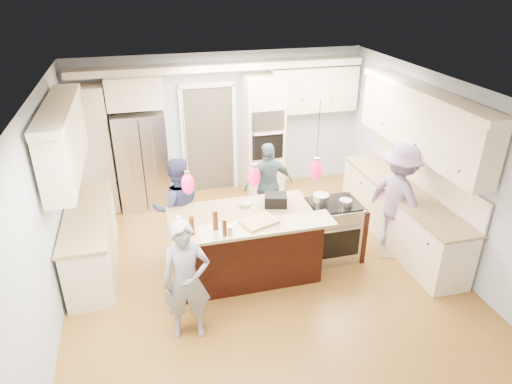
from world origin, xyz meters
TOP-DOWN VIEW (x-y plane):
  - ground_plane at (0.00, 0.00)m, footprint 6.00×6.00m
  - room_shell at (0.00, 0.00)m, footprint 5.54×6.04m
  - refrigerator at (-1.55, 2.64)m, footprint 0.90×0.70m
  - oven_column at (0.75, 2.67)m, footprint 0.72×0.69m
  - back_upper_cabinets at (-0.75, 2.76)m, footprint 5.30×0.61m
  - right_counter_run at (2.44, 0.30)m, footprint 0.64×3.10m
  - left_cabinets at (-2.44, 0.80)m, footprint 0.64×2.30m
  - kitchen_island at (-0.25, 0.07)m, footprint 2.10×1.46m
  - island_range at (1.16, 0.15)m, footprint 0.82×0.71m
  - pendant_lights at (-0.25, -0.51)m, footprint 1.75×0.15m
  - person_bar_end at (-1.19, -0.99)m, footprint 0.61×0.44m
  - person_far_left at (-1.10, 0.85)m, footprint 0.84×0.69m
  - person_far_right at (0.49, 1.37)m, footprint 0.90×0.43m
  - person_range_side at (2.22, 0.11)m, footprint 0.95×1.27m
  - floor_rug at (2.40, 0.20)m, footprint 1.05×1.23m
  - water_bottle at (-1.20, -0.55)m, footprint 0.08×0.08m
  - beer_bottle_a at (-1.04, -0.53)m, footprint 0.07×0.07m
  - beer_bottle_b at (-0.66, -0.66)m, footprint 0.07×0.07m
  - beer_bottle_c at (-0.74, -0.48)m, footprint 0.09×0.09m
  - drink_can at (-0.59, -0.65)m, footprint 0.07×0.07m
  - cutting_board at (-0.17, -0.47)m, footprint 0.52×0.45m
  - pot_large at (0.96, 0.20)m, footprint 0.24×0.24m
  - pot_small at (1.28, 0.03)m, footprint 0.19×0.19m

SIDE VIEW (x-z plane):
  - ground_plane at x=0.00m, z-range 0.00..0.00m
  - floor_rug at x=2.40m, z-range 0.00..0.01m
  - island_range at x=1.16m, z-range 0.00..0.92m
  - kitchen_island at x=-0.25m, z-range -0.07..1.05m
  - person_far_right at x=0.49m, z-range 0.00..1.48m
  - person_bar_end at x=-1.19m, z-range 0.00..1.56m
  - person_far_left at x=-1.10m, z-range 0.00..1.59m
  - person_range_side at x=2.22m, z-range 0.00..1.76m
  - refrigerator at x=-1.55m, z-range 0.00..1.80m
  - pot_small at x=1.28m, z-range 0.92..1.01m
  - pot_large at x=0.96m, z-range 0.92..1.06m
  - right_counter_run at x=2.44m, z-range -0.20..2.31m
  - left_cabinets at x=-2.44m, z-range -0.20..2.31m
  - cutting_board at x=-0.17m, z-range 1.12..1.15m
  - oven_column at x=0.75m, z-range 0.00..2.30m
  - drink_can at x=-0.59m, z-range 1.12..1.23m
  - beer_bottle_b at x=-0.66m, z-range 1.12..1.35m
  - beer_bottle_a at x=-1.04m, z-range 1.12..1.37m
  - beer_bottle_c at x=-0.74m, z-range 1.12..1.39m
  - water_bottle at x=-1.20m, z-range 1.12..1.40m
  - back_upper_cabinets at x=-0.75m, z-range 0.40..2.94m
  - pendant_lights at x=-0.25m, z-range 1.29..2.32m
  - room_shell at x=0.00m, z-range 0.46..3.18m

